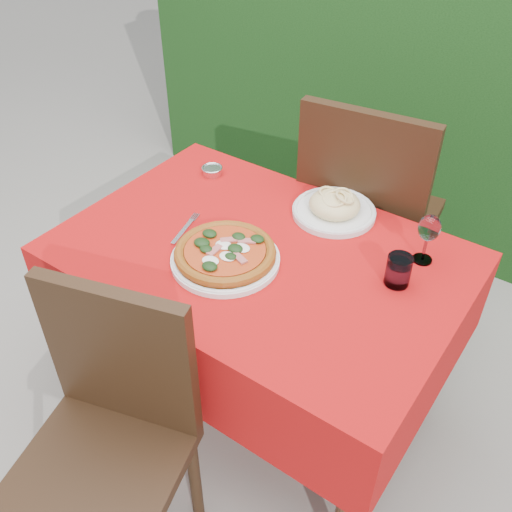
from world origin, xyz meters
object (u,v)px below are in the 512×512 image
Objects in this scene: pizza_plate at (225,255)px; fork at (183,232)px; chair_near at (110,427)px; steel_ramekin at (212,171)px; water_glass at (398,272)px; wine_glass at (429,230)px; pasta_plate at (334,207)px; chair_far at (366,210)px.

fork is (-0.21, 0.04, -0.03)m from pizza_plate.
steel_ramekin is (-0.38, 0.93, 0.22)m from chair_near.
pizza_plate reaches higher than steel_ramekin.
pizza_plate is 5.37× the size of steel_ramekin.
wine_glass is (0.02, 0.15, 0.07)m from water_glass.
pizza_plate is at bearing -155.51° from water_glass.
pasta_plate reaches higher than fork.
fork is at bearing 54.73° from chair_far.
chair_near is 0.91m from water_glass.
chair_far is 14.62× the size of steel_ramekin.
water_glass is 0.16m from wine_glass.
fork is (-0.35, -0.38, -0.03)m from pasta_plate.
water_glass is (0.32, -0.20, 0.01)m from pasta_plate.
chair_near is at bearing 77.14° from chair_far.
chair_far is at bearing 47.06° from fork.
wine_glass is 0.84× the size of fork.
chair_near is 1.02m from steel_ramekin.
fork is (-0.35, -0.66, 0.14)m from chair_far.
pasta_plate reaches higher than steel_ramekin.
wine_glass is at bearing 9.97° from fork.
chair_far is at bearing 78.17° from pizza_plate.
wine_glass reaches higher than steel_ramekin.
pasta_plate is at bearing 170.31° from wine_glass.
fork is (-0.70, -0.32, -0.11)m from wine_glass.
chair_near is 3.34× the size of pasta_plate.
chair_near is at bearing -67.74° from steel_ramekin.
water_glass reaches higher than steel_ramekin.
steel_ramekin is (-0.51, -0.03, -0.02)m from pasta_plate.
chair_near is 4.83× the size of fork.
fork is at bearing -133.04° from pasta_plate.
chair_far is 0.76m from fork.
chair_near is at bearing -117.64° from wine_glass.
chair_far is 6.44× the size of wine_glass.
water_glass is at bearing -0.20° from fork.
chair_near is at bearing -120.85° from water_glass.
pasta_plate is at bearing 147.79° from water_glass.
pasta_plate is at bearing 3.83° from steel_ramekin.
fork is (-0.23, 0.58, 0.21)m from chair_near.
steel_ramekin is (-0.51, -0.31, 0.15)m from chair_far.
chair_far is 5.42× the size of fork.
wine_glass is at bearing -1.69° from steel_ramekin.
pizza_plate is at bearing -109.12° from pasta_plate.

